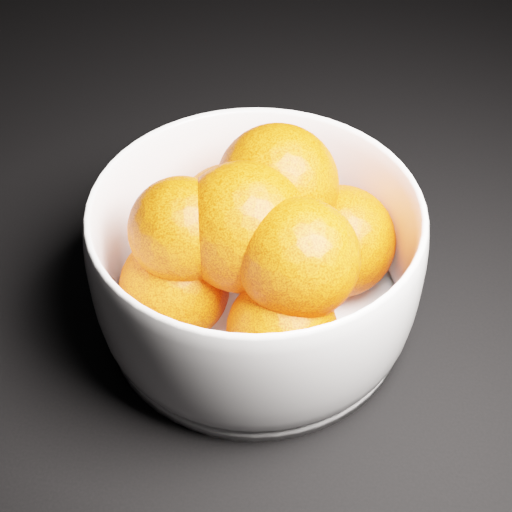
# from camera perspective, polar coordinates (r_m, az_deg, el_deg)

# --- Properties ---
(ground) EXTENTS (3.00, 3.00, 0.00)m
(ground) POSITION_cam_1_polar(r_m,az_deg,el_deg) (0.65, 7.31, 3.64)
(ground) COLOR black
(ground) RESTS_ON ground
(bowl) EXTENTS (0.24, 0.24, 0.12)m
(bowl) POSITION_cam_1_polar(r_m,az_deg,el_deg) (0.52, 0.00, -0.46)
(bowl) COLOR white
(bowl) RESTS_ON ground
(orange_pile) EXTENTS (0.20, 0.19, 0.13)m
(orange_pile) POSITION_cam_1_polar(r_m,az_deg,el_deg) (0.51, 0.18, 1.26)
(orange_pile) COLOR #EC4407
(orange_pile) RESTS_ON bowl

